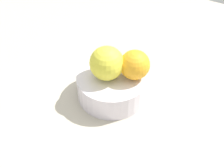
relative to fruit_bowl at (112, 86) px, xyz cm
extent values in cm
cube|color=#BCB29E|center=(0.00, 0.00, -3.68)|extent=(110.00, 110.00, 2.00)
cylinder|color=silver|center=(0.00, 0.00, -2.28)|extent=(9.67, 9.67, 0.80)
cylinder|color=silver|center=(0.00, 0.00, 0.12)|extent=(15.60, 15.60, 5.61)
sphere|color=yellow|center=(-0.52, 0.96, 6.62)|extent=(7.39, 7.39, 7.39)
sphere|color=#F9A823|center=(2.51, -4.10, 6.16)|extent=(6.47, 6.47, 6.47)
camera|label=1|loc=(-43.35, -25.75, 47.83)|focal=49.83mm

